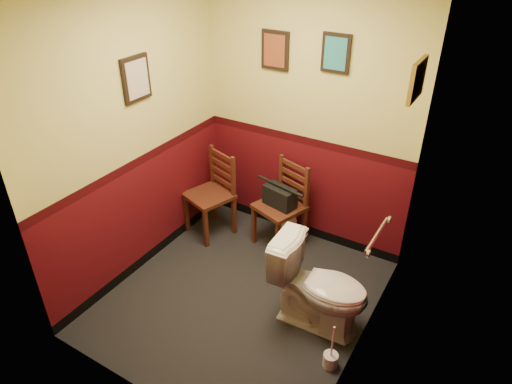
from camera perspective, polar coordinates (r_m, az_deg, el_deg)
floor at (r=4.32m, az=-1.75°, el=-12.94°), size 2.20×2.40×0.00m
wall_back at (r=4.49m, az=6.33°, el=9.22°), size 2.20×0.00×2.70m
wall_front at (r=2.76m, az=-15.79°, el=-7.06°), size 2.20×0.00×2.70m
wall_left at (r=4.17m, az=-14.99°, el=6.61°), size 0.00×2.40×2.70m
wall_right at (r=3.14m, az=15.04°, el=-1.83°), size 0.00×2.40×2.70m
grab_bar at (r=3.57m, az=14.94°, el=-5.23°), size 0.05×0.56×0.06m
framed_print_back_a at (r=4.44m, az=2.40°, el=17.27°), size 0.28×0.04×0.36m
framed_print_back_b at (r=4.18m, az=9.96°, el=16.71°), size 0.26×0.04×0.34m
framed_print_left at (r=4.05m, az=-14.74°, el=13.53°), size 0.04×0.30×0.38m
framed_print_right at (r=3.40m, az=19.49°, el=13.08°), size 0.04×0.34×0.28m
toilet at (r=3.86m, az=8.00°, el=-11.71°), size 0.84×0.50×0.80m
toilet_brush at (r=3.81m, az=9.29°, el=-19.93°), size 0.12×0.12×0.42m
chair_left at (r=4.90m, az=-5.51°, el=-0.28°), size 0.55×0.55×0.93m
chair_right at (r=4.70m, az=3.32°, el=-1.70°), size 0.55×0.55×0.93m
handbag at (r=4.61m, az=2.99°, el=-0.56°), size 0.36×0.24×0.24m
tp_stack at (r=4.96m, az=4.44°, el=-3.73°), size 0.25×0.15×0.43m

